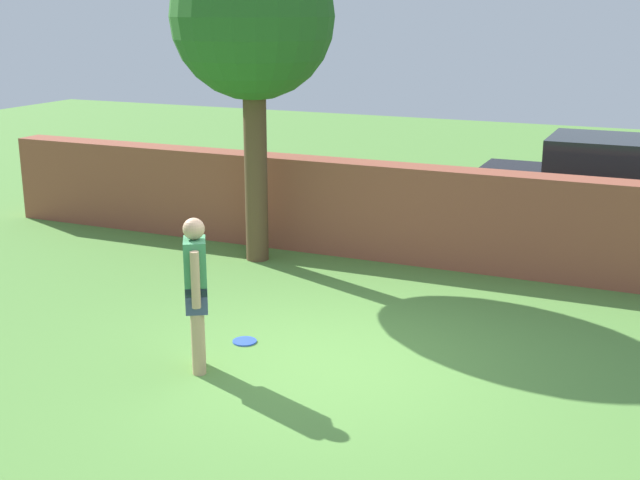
% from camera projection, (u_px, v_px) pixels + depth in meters
% --- Properties ---
extents(ground_plane, '(40.00, 40.00, 0.00)m').
position_uv_depth(ground_plane, '(327.00, 364.00, 8.81)').
color(ground_plane, '#568C3D').
extents(brick_wall, '(11.90, 0.50, 1.42)m').
position_uv_depth(brick_wall, '(338.00, 207.00, 12.67)').
color(brick_wall, brown).
rests_on(brick_wall, ground).
extents(tree, '(2.30, 2.30, 4.66)m').
position_uv_depth(tree, '(253.00, 20.00, 11.55)').
color(tree, brown).
rests_on(tree, ground).
extents(person, '(0.38, 0.47, 1.62)m').
position_uv_depth(person, '(196.00, 287.00, 8.44)').
color(person, tan).
rests_on(person, ground).
extents(car, '(4.21, 1.93, 1.72)m').
position_uv_depth(car, '(613.00, 193.00, 12.88)').
color(car, black).
rests_on(car, ground).
extents(frisbee_blue, '(0.27, 0.27, 0.02)m').
position_uv_depth(frisbee_blue, '(245.00, 341.00, 9.38)').
color(frisbee_blue, blue).
rests_on(frisbee_blue, ground).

